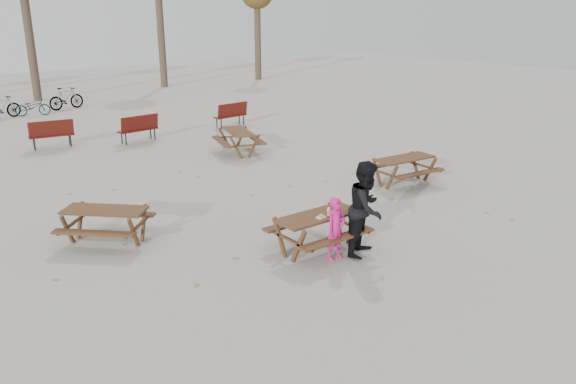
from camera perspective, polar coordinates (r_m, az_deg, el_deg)
ground at (r=11.68m, az=3.03°, el=-5.87°), size 80.00×80.00×0.00m
main_picnic_table at (r=11.46m, az=3.08°, el=-3.19°), size 1.80×1.45×0.78m
food_tray at (r=11.20m, az=3.38°, el=-2.58°), size 0.18×0.11×0.03m
bread_roll at (r=11.19m, az=3.38°, el=-2.38°), size 0.14×0.06×0.05m
soda_bottle at (r=11.34m, az=4.14°, el=-2.03°), size 0.07×0.07×0.17m
child at (r=11.07m, az=4.89°, el=-3.73°), size 0.49×0.35×1.28m
adult at (r=11.27m, az=7.96°, el=-1.66°), size 1.16×1.07×1.93m
picnic_table_east at (r=16.24m, az=11.68°, el=2.15°), size 1.89×1.57×0.76m
picnic_table_north at (r=12.53m, az=-17.99°, el=-3.25°), size 2.20×2.20×0.74m
picnic_table_far at (r=19.45m, az=-5.02°, el=5.10°), size 1.93×2.16×0.78m
park_bench_row at (r=21.62m, az=-19.99°, el=5.73°), size 14.53×1.65×1.03m
fallen_leaves at (r=13.79m, az=-2.19°, el=-2.01°), size 11.00×11.00×0.01m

